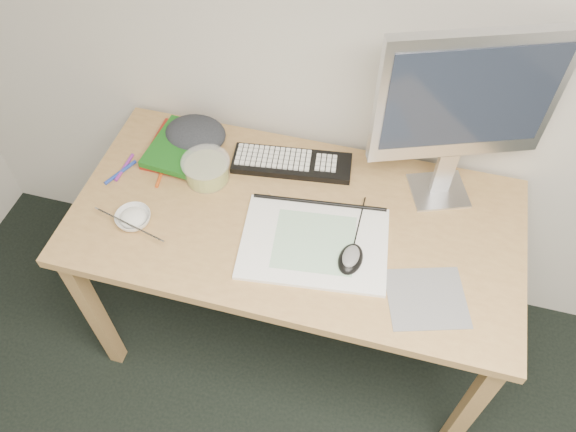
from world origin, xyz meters
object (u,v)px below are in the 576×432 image
Objects in this scene: desk at (295,234)px; keyboard at (292,163)px; monitor at (467,103)px; rice_bowl at (134,219)px; sketchpad at (314,243)px.

keyboard is (-0.07, 0.21, 0.09)m from desk.
monitor is at bearing 28.47° from desk.
desk is 0.66m from monitor.
rice_bowl is (-0.90, -0.37, -0.35)m from monitor.
monitor reaches higher than sketchpad.
sketchpad is 3.98× the size of rice_bowl.
keyboard is 0.67× the size of monitor.
sketchpad is 0.33m from keyboard.
keyboard is at bearing 107.65° from desk.
sketchpad is 0.74× the size of monitor.
sketchpad is 0.58m from monitor.
keyboard is at bearing 41.02° from rice_bowl.
sketchpad is at bearing -70.84° from keyboard.
keyboard is 3.61× the size of rice_bowl.
desk is at bearing 16.57° from rice_bowl.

